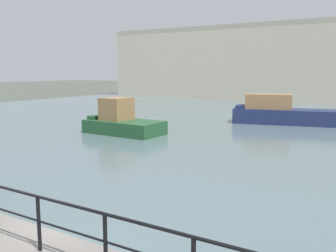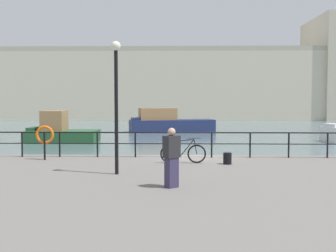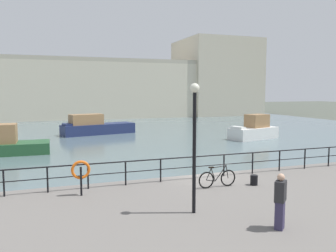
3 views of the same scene
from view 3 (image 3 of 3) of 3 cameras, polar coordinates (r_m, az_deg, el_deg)
ground_plane at (r=17.79m, az=5.88°, el=-10.92°), size 240.00×240.00×0.00m
water_basin at (r=46.43m, az=-10.40°, el=-0.59°), size 80.00×60.00×0.01m
quay_promenade at (r=12.42m, az=19.49°, el=-16.35°), size 56.00×13.00×0.99m
harbor_building at (r=69.85m, az=-7.45°, el=6.39°), size 71.22×15.11×15.86m
moored_white_yacht at (r=41.61m, az=-11.86°, el=-0.11°), size 8.85×4.30×2.40m
moored_cabin_cruiser at (r=38.02m, az=13.95°, el=-0.64°), size 5.92×3.59×2.59m
moored_blue_motorboat at (r=30.80m, az=-24.32°, el=-2.74°), size 5.46×2.84×2.45m
quay_railing at (r=17.43m, az=11.51°, el=-5.49°), size 24.26×0.07×1.08m
parked_bicycle at (r=15.14m, az=8.10°, el=-8.51°), size 1.77×0.10×0.98m
mooring_bollard at (r=15.83m, az=13.95°, el=-8.62°), size 0.32×0.32×0.44m
life_ring_stand at (r=14.16m, az=-14.15°, el=-7.19°), size 0.75×0.16×1.40m
quay_lamp_post at (r=11.50m, az=4.36°, el=-0.72°), size 0.32×0.32×4.37m
standing_person at (r=11.05m, az=17.96°, el=-11.61°), size 0.52×0.50×1.69m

